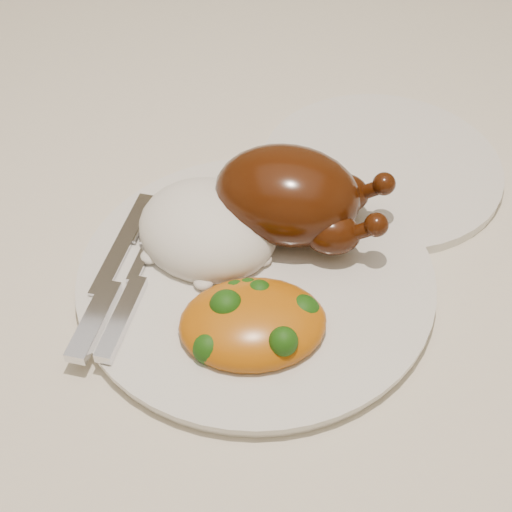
# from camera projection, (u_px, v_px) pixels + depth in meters

# --- Properties ---
(dining_table) EXTENTS (1.60, 0.90, 0.76)m
(dining_table) POSITION_uv_depth(u_px,v_px,m) (253.00, 269.00, 0.77)
(dining_table) COLOR brown
(dining_table) RESTS_ON floor
(tablecloth) EXTENTS (1.73, 1.03, 0.18)m
(tablecloth) POSITION_uv_depth(u_px,v_px,m) (253.00, 221.00, 0.72)
(tablecloth) COLOR beige
(tablecloth) RESTS_ON dining_table
(dinner_plate) EXTENTS (0.39, 0.39, 0.01)m
(dinner_plate) POSITION_uv_depth(u_px,v_px,m) (256.00, 277.00, 0.62)
(dinner_plate) COLOR silver
(dinner_plate) RESTS_ON tablecloth
(side_plate) EXTENTS (0.32, 0.32, 0.01)m
(side_plate) POSITION_uv_depth(u_px,v_px,m) (381.00, 167.00, 0.72)
(side_plate) COLOR silver
(side_plate) RESTS_ON tablecloth
(roast_chicken) EXTENTS (0.16, 0.11, 0.08)m
(roast_chicken) POSITION_uv_depth(u_px,v_px,m) (291.00, 196.00, 0.62)
(roast_chicken) COLOR #411A07
(roast_chicken) RESTS_ON dinner_plate
(rice_mound) EXTENTS (0.16, 0.16, 0.07)m
(rice_mound) POSITION_uv_depth(u_px,v_px,m) (208.00, 229.00, 0.63)
(rice_mound) COLOR white
(rice_mound) RESTS_ON dinner_plate
(mac_and_cheese) EXTENTS (0.14, 0.12, 0.05)m
(mac_and_cheese) POSITION_uv_depth(u_px,v_px,m) (255.00, 321.00, 0.57)
(mac_and_cheese) COLOR #B0660B
(mac_and_cheese) RESTS_ON dinner_plate
(cutlery) EXTENTS (0.05, 0.20, 0.01)m
(cutlery) POSITION_uv_depth(u_px,v_px,m) (116.00, 293.00, 0.59)
(cutlery) COLOR silver
(cutlery) RESTS_ON dinner_plate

